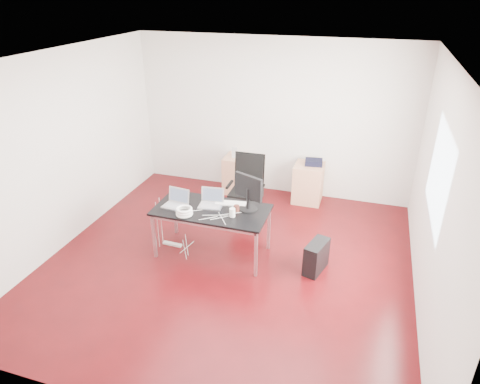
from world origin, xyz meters
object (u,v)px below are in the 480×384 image
(desk, at_px, (212,212))
(office_chair, at_px, (247,185))
(filing_cabinet_right, at_px, (308,183))
(pc_tower, at_px, (316,257))
(filing_cabinet_left, at_px, (239,174))

(desk, relative_size, office_chair, 1.48)
(filing_cabinet_right, relative_size, pc_tower, 1.56)
(filing_cabinet_right, xyz_separation_m, pc_tower, (0.46, -2.05, -0.13))
(pc_tower, bearing_deg, filing_cabinet_right, 118.60)
(office_chair, distance_m, pc_tower, 1.79)
(pc_tower, bearing_deg, filing_cabinet_left, 146.67)
(filing_cabinet_left, xyz_separation_m, pc_tower, (1.77, -2.05, -0.13))
(filing_cabinet_left, bearing_deg, pc_tower, -49.32)
(filing_cabinet_right, distance_m, pc_tower, 2.11)
(office_chair, xyz_separation_m, filing_cabinet_left, (-0.44, 0.93, -0.26))
(office_chair, bearing_deg, filing_cabinet_left, 114.39)
(desk, height_order, filing_cabinet_right, desk)
(desk, distance_m, filing_cabinet_left, 2.12)
(desk, height_order, filing_cabinet_left, desk)
(office_chair, xyz_separation_m, filing_cabinet_right, (0.87, 0.93, -0.26))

